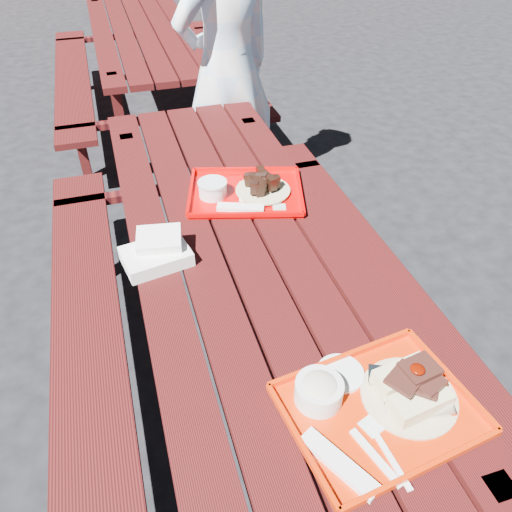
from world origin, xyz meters
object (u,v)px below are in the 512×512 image
object	(u,v)px
picnic_table_near	(244,286)
person	(227,69)
far_tray	(244,191)
picnic_table_far	(146,52)
near_tray	(375,398)

from	to	relation	value
picnic_table_near	person	distance (m)	1.42
picnic_table_near	person	xyz separation A→B (m)	(0.30, 1.35, 0.32)
far_tray	person	world-z (taller)	person
picnic_table_near	far_tray	bearing A→B (deg)	73.70
picnic_table_far	person	xyz separation A→B (m)	(0.30, -1.45, 0.32)
picnic_table_near	picnic_table_far	xyz separation A→B (m)	(0.00, 2.80, 0.00)
picnic_table_near	near_tray	xyz separation A→B (m)	(0.13, -0.70, 0.22)
picnic_table_near	picnic_table_far	distance (m)	2.80
picnic_table_far	near_tray	distance (m)	3.51
picnic_table_far	near_tray	world-z (taller)	near_tray
picnic_table_near	near_tray	distance (m)	0.75
picnic_table_near	near_tray	bearing A→B (deg)	-79.57
far_tray	picnic_table_far	bearing A→B (deg)	91.99
picnic_table_near	near_tray	world-z (taller)	near_tray
near_tray	picnic_table_near	bearing A→B (deg)	100.43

